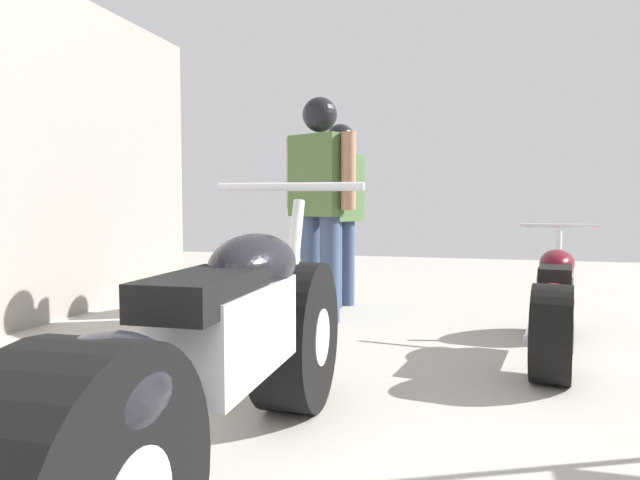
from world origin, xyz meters
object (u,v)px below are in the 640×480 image
object	(u,v)px
motorcycle_black_naked	(555,304)
mechanic_in_blue	(320,188)
mechanic_with_helmet	(340,198)
motorcycle_maroon_cruiser	(224,365)

from	to	relation	value
motorcycle_black_naked	mechanic_in_blue	world-z (taller)	mechanic_in_blue
mechanic_with_helmet	motorcycle_black_naked	bearing A→B (deg)	-39.03
mechanic_in_blue	mechanic_with_helmet	bearing A→B (deg)	88.51
mechanic_with_helmet	motorcycle_maroon_cruiser	bearing A→B (deg)	-83.31
motorcycle_maroon_cruiser	motorcycle_black_naked	bearing A→B (deg)	58.79
motorcycle_maroon_cruiser	mechanic_in_blue	distance (m)	2.89
motorcycle_maroon_cruiser	mechanic_in_blue	world-z (taller)	mechanic_in_blue
motorcycle_black_naked	motorcycle_maroon_cruiser	bearing A→B (deg)	-121.21
motorcycle_black_naked	mechanic_with_helmet	bearing A→B (deg)	140.97
motorcycle_maroon_cruiser	mechanic_in_blue	bearing A→B (deg)	98.60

